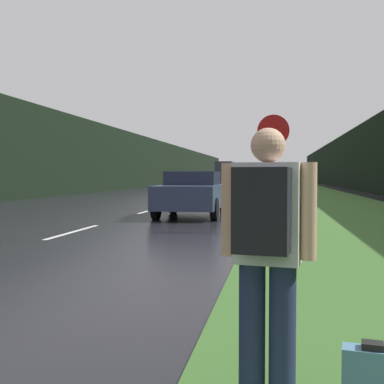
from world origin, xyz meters
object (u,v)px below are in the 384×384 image
at_px(suitcase, 372,375).
at_px(delivery_truck, 226,173).
at_px(car_passing_far, 236,184).
at_px(car_passing_near, 192,193).
at_px(hitchhiker_with_backpack, 266,246).
at_px(stop_sign, 273,158).

relative_size(suitcase, delivery_truck, 0.04).
distance_m(suitcase, car_passing_far, 30.70).
bearing_deg(car_passing_near, delivery_truck, -85.40).
height_order(hitchhiker_with_backpack, car_passing_far, hitchhiker_with_backpack).
relative_size(hitchhiker_with_backpack, car_passing_far, 0.35).
bearing_deg(car_passing_far, suitcase, 96.12).
distance_m(stop_sign, car_passing_far, 22.05).
relative_size(car_passing_near, delivery_truck, 0.49).
xyz_separation_m(hitchhiker_with_backpack, car_passing_far, (-2.65, 30.63, -0.17)).
bearing_deg(car_passing_far, stop_sign, 96.87).
distance_m(car_passing_near, delivery_truck, 51.99).
height_order(stop_sign, hitchhiker_with_backpack, stop_sign).
bearing_deg(stop_sign, car_passing_near, 123.98).
height_order(stop_sign, car_passing_far, stop_sign).
bearing_deg(stop_sign, suitcase, -85.79).
bearing_deg(car_passing_far, hitchhiker_with_backpack, 94.94).
relative_size(stop_sign, hitchhiker_with_backpack, 1.71).
bearing_deg(hitchhiker_with_backpack, delivery_truck, 104.90).
bearing_deg(suitcase, hitchhiker_with_backpack, -160.99).
distance_m(hitchhiker_with_backpack, suitcase, 1.00).
xyz_separation_m(car_passing_far, delivery_truck, (-4.17, 33.86, 0.93)).
bearing_deg(car_passing_near, stop_sign, 123.98).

